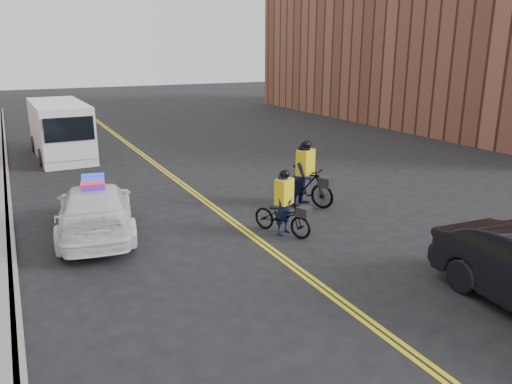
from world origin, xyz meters
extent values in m
plane|color=black|center=(0.00, 0.00, 0.00)|extent=(120.00, 120.00, 0.00)
cube|color=gold|center=(-0.08, 8.00, 0.01)|extent=(0.10, 60.00, 0.01)
cube|color=gold|center=(0.08, 8.00, 0.01)|extent=(0.10, 60.00, 0.01)
cube|color=gray|center=(-6.00, 8.00, 0.07)|extent=(0.20, 60.00, 0.15)
cube|color=brown|center=(22.00, 18.00, 5.50)|extent=(12.00, 30.00, 11.00)
imported|color=white|center=(-3.80, 5.10, 0.71)|extent=(2.75, 5.16, 1.42)
cube|color=#0C26CC|center=(-3.80, 5.10, 1.50)|extent=(0.79, 1.38, 0.16)
cube|color=white|center=(-3.50, 16.53, 1.28)|extent=(2.40, 6.09, 2.57)
cube|color=white|center=(-3.43, 13.91, 1.06)|extent=(2.20, 0.95, 1.34)
cube|color=black|center=(-3.42, 13.46, 1.73)|extent=(2.01, 0.17, 1.00)
cylinder|color=black|center=(-4.51, 14.72, 0.39)|extent=(0.30, 0.79, 0.78)
cylinder|color=black|center=(-2.39, 14.77, 0.39)|extent=(0.30, 0.79, 0.78)
cylinder|color=black|center=(-4.61, 18.29, 0.39)|extent=(0.30, 0.79, 0.78)
cylinder|color=black|center=(-2.49, 18.35, 0.39)|extent=(0.30, 0.79, 0.78)
imported|color=black|center=(0.89, 2.79, 0.50)|extent=(1.39, 1.99, 0.99)
imported|color=black|center=(0.89, 2.79, 0.85)|extent=(0.73, 0.63, 1.70)
cube|color=yellow|center=(0.89, 2.79, 1.22)|extent=(0.58, 0.50, 0.71)
sphere|color=black|center=(0.89, 2.79, 1.71)|extent=(0.29, 0.29, 0.29)
cube|color=black|center=(1.17, 2.19, 0.77)|extent=(0.43, 0.45, 0.26)
imported|color=black|center=(2.81, 4.78, 0.65)|extent=(1.50, 2.21, 1.30)
imported|color=black|center=(2.81, 4.78, 1.00)|extent=(1.21, 1.11, 2.01)
cube|color=yellow|center=(2.81, 4.78, 1.44)|extent=(0.68, 0.60, 0.84)
sphere|color=black|center=(2.81, 4.78, 2.02)|extent=(0.34, 0.34, 0.34)
cube|color=black|center=(3.15, 4.08, 0.91)|extent=(0.51, 0.53, 0.31)
camera|label=1|loc=(-5.68, -8.63, 5.04)|focal=35.00mm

